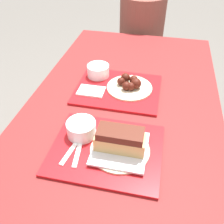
% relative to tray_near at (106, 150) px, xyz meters
% --- Properties ---
extents(ground_plane, '(12.00, 12.00, 0.00)m').
position_rel_tray_near_xyz_m(ground_plane, '(0.01, 0.22, -0.75)').
color(ground_plane, '#605B56').
extents(picnic_table, '(0.86, 1.71, 0.74)m').
position_rel_tray_near_xyz_m(picnic_table, '(0.01, 0.22, -0.10)').
color(picnic_table, maroon).
rests_on(picnic_table, ground_plane).
extents(picnic_bench_far, '(0.82, 0.28, 0.46)m').
position_rel_tray_near_xyz_m(picnic_bench_far, '(0.01, 1.30, -0.36)').
color(picnic_bench_far, maroon).
rests_on(picnic_bench_far, ground_plane).
extents(tray_near, '(0.40, 0.32, 0.01)m').
position_rel_tray_near_xyz_m(tray_near, '(0.00, 0.00, 0.00)').
color(tray_near, '#B21419').
rests_on(tray_near, picnic_table).
extents(tray_far, '(0.40, 0.32, 0.01)m').
position_rel_tray_near_xyz_m(tray_far, '(-0.03, 0.39, 0.00)').
color(tray_far, '#B21419').
rests_on(tray_far, picnic_table).
extents(bowl_coleslaw_near, '(0.11, 0.11, 0.06)m').
position_rel_tray_near_xyz_m(bowl_coleslaw_near, '(-0.11, 0.05, 0.04)').
color(bowl_coleslaw_near, silver).
rests_on(bowl_coleslaw_near, tray_near).
extents(brisket_sandwich_plate, '(0.21, 0.21, 0.10)m').
position_rel_tray_near_xyz_m(brisket_sandwich_plate, '(0.05, 0.00, 0.04)').
color(brisket_sandwich_plate, beige).
rests_on(brisket_sandwich_plate, tray_near).
extents(plastic_fork_near, '(0.04, 0.17, 0.00)m').
position_rel_tray_near_xyz_m(plastic_fork_near, '(-0.12, -0.02, 0.01)').
color(plastic_fork_near, white).
rests_on(plastic_fork_near, tray_near).
extents(plastic_knife_near, '(0.04, 0.17, 0.00)m').
position_rel_tray_near_xyz_m(plastic_knife_near, '(-0.10, -0.02, 0.01)').
color(plastic_knife_near, white).
rests_on(plastic_knife_near, tray_near).
extents(condiment_packet, '(0.04, 0.03, 0.01)m').
position_rel_tray_near_xyz_m(condiment_packet, '(-0.00, 0.07, 0.01)').
color(condiment_packet, teal).
rests_on(condiment_packet, tray_near).
extents(bowl_coleslaw_far, '(0.11, 0.11, 0.06)m').
position_rel_tray_near_xyz_m(bowl_coleslaw_far, '(-0.16, 0.48, 0.04)').
color(bowl_coleslaw_far, silver).
rests_on(bowl_coleslaw_far, tray_far).
extents(wings_plate_far, '(0.22, 0.22, 0.06)m').
position_rel_tray_near_xyz_m(wings_plate_far, '(0.02, 0.40, 0.02)').
color(wings_plate_far, beige).
rests_on(wings_plate_far, tray_far).
extents(napkin_far, '(0.12, 0.09, 0.01)m').
position_rel_tray_near_xyz_m(napkin_far, '(-0.15, 0.33, 0.01)').
color(napkin_far, white).
rests_on(napkin_far, tray_far).
extents(person_seated_across, '(0.34, 0.34, 0.67)m').
position_rel_tray_near_xyz_m(person_seated_across, '(-0.03, 1.30, -0.01)').
color(person_seated_across, brown).
rests_on(person_seated_across, picnic_bench_far).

